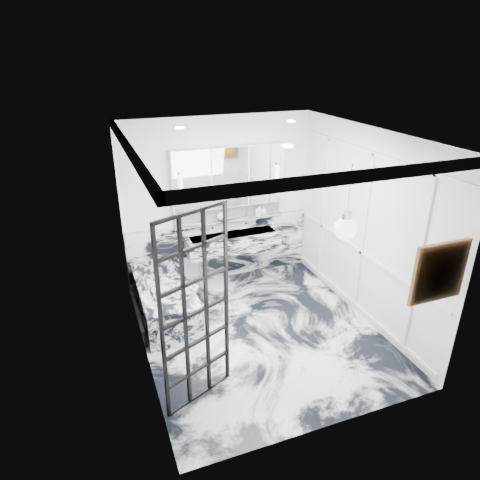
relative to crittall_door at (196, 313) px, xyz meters
name	(u,v)px	position (x,y,z in m)	size (l,w,h in m)	color
floor	(260,332)	(1.14, 0.87, -1.14)	(3.60, 3.60, 0.00)	silver
ceiling	(265,134)	(1.14, 0.87, 1.66)	(3.60, 3.60, 0.00)	white
wall_back	(219,201)	(1.14, 2.67, 0.26)	(3.60, 3.60, 0.00)	white
wall_front	(338,318)	(1.14, -0.93, 0.26)	(3.60, 3.60, 0.00)	white
wall_left	(138,263)	(-0.46, 0.87, 0.26)	(3.60, 3.60, 0.00)	white
wall_right	(365,227)	(2.74, 0.87, 0.26)	(3.60, 3.60, 0.00)	white
marble_clad_back	(221,249)	(1.14, 2.65, -0.62)	(3.18, 0.05, 1.05)	silver
marble_clad_left	(139,267)	(-0.45, 0.87, 0.20)	(0.02, 3.56, 2.68)	silver
panel_molding	(363,234)	(2.72, 0.87, 0.16)	(0.03, 3.40, 2.30)	white
soap_bottle_a	(259,210)	(1.83, 2.58, 0.04)	(0.07, 0.07, 0.19)	#8C5919
soap_bottle_b	(257,211)	(1.79, 2.58, 0.03)	(0.08, 0.08, 0.17)	#4C4C51
soap_bottle_c	(264,210)	(1.91, 2.58, 0.03)	(0.12, 0.12, 0.16)	silver
face_pot	(221,216)	(1.13, 2.58, 0.02)	(0.14, 0.14, 0.14)	white
amber_bottle	(248,214)	(1.61, 2.58, 0.00)	(0.04, 0.04, 0.10)	#8C5919
flower_vase	(193,296)	(0.26, 1.18, -0.53)	(0.08, 0.08, 0.12)	silver
crittall_door	(196,313)	(0.00, 0.00, 0.00)	(0.88, 0.04, 2.28)	black
artwork	(439,272)	(2.34, -0.89, 0.50)	(0.56, 0.05, 0.56)	#C68C14
pendant_light	(345,229)	(1.42, -0.51, 0.96)	(0.22, 0.22, 0.22)	white
trough_sink	(233,242)	(1.29, 2.43, -0.41)	(1.60, 0.45, 0.30)	silver
ledge	(230,220)	(1.29, 2.59, -0.07)	(1.90, 0.14, 0.04)	silver
subway_tile	(228,211)	(1.29, 2.65, 0.06)	(1.90, 0.03, 0.23)	white
mirror_cabinet	(229,177)	(1.29, 2.60, 0.68)	(1.90, 0.16, 1.00)	white
sconce_left	(181,186)	(0.47, 2.50, 0.64)	(0.07, 0.07, 0.40)	white
sconce_right	(277,176)	(2.11, 2.50, 0.64)	(0.07, 0.07, 0.40)	white
bathtub	(165,300)	(-0.04, 1.77, -0.87)	(0.75, 1.65, 0.55)	silver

